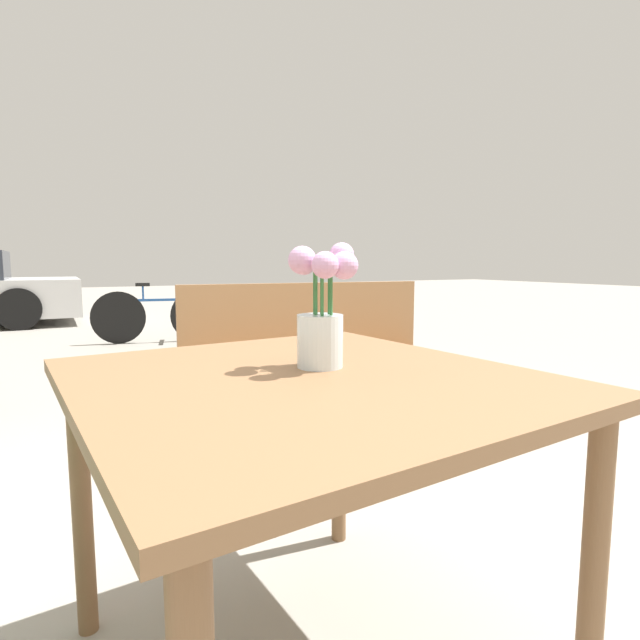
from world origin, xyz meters
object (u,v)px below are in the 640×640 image
object	(u,v)px
table_front	(304,413)
bicycle	(158,315)
flower_vase	(321,314)
bench_near	(311,356)

from	to	relation	value
table_front	bicycle	bearing A→B (deg)	84.15
table_front	bicycle	xyz separation A→B (m)	(0.54, 5.25, -0.31)
flower_vase	table_front	bearing A→B (deg)	-145.42
bench_near	bicycle	xyz separation A→B (m)	(-0.20, 3.78, -0.12)
table_front	flower_vase	size ratio (longest dim) A/B	3.76
table_front	bench_near	world-z (taller)	bench_near
flower_vase	bench_near	size ratio (longest dim) A/B	0.20
flower_vase	bench_near	world-z (taller)	flower_vase
bicycle	flower_vase	bearing A→B (deg)	-95.16
bicycle	bench_near	bearing A→B (deg)	-86.95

